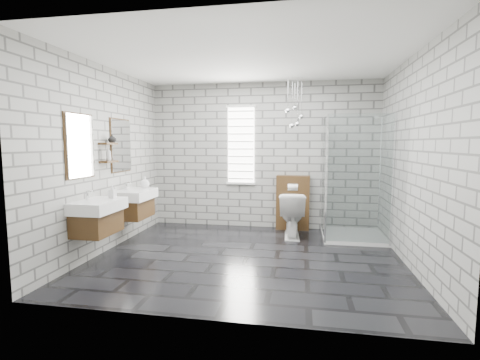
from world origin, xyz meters
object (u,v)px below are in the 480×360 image
(vanity_left, at_px, (95,207))
(shower_enclosure, at_px, (348,209))
(vanity_right, at_px, (133,196))
(cistern_panel, at_px, (293,203))
(toilet, at_px, (292,214))

(vanity_left, bearing_deg, shower_enclosure, 27.89)
(shower_enclosure, bearing_deg, vanity_left, -152.11)
(vanity_right, distance_m, cistern_panel, 2.82)
(vanity_right, xyz_separation_m, cistern_panel, (2.49, 1.29, -0.26))
(cistern_panel, relative_size, toilet, 1.30)
(vanity_left, bearing_deg, cistern_panel, 43.01)
(vanity_right, relative_size, cistern_panel, 1.57)
(vanity_left, distance_m, cistern_panel, 3.41)
(vanity_left, xyz_separation_m, vanity_right, (0.00, 1.03, 0.00))
(vanity_left, bearing_deg, vanity_right, 90.00)
(shower_enclosure, bearing_deg, toilet, -179.86)
(vanity_left, distance_m, shower_enclosure, 3.86)
(vanity_left, xyz_separation_m, shower_enclosure, (3.41, 1.80, -0.25))
(vanity_left, height_order, shower_enclosure, shower_enclosure)
(shower_enclosure, bearing_deg, cistern_panel, 150.67)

